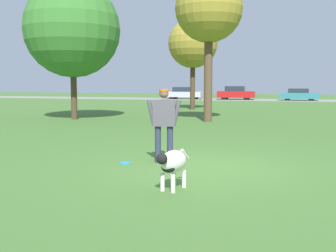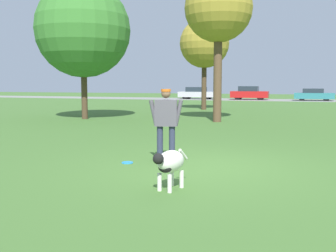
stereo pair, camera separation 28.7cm
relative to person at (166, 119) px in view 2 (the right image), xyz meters
The scene contains 11 objects.
ground_plane 1.26m from the person, 12.23° to the right, with size 120.00×120.00×0.00m, color #426B2D.
far_road_strip 34.80m from the person, 88.64° to the left, with size 120.00×6.00×0.01m.
person is the anchor object (origin of this frame).
dog 2.24m from the person, 68.58° to the right, with size 0.47×0.93×0.63m.
frisbee 1.24m from the person, 155.70° to the right, with size 0.24×0.24×0.02m.
tree_mid_center 10.17m from the person, 95.88° to the left, with size 2.94×2.94×6.41m.
tree_far_left 18.03m from the person, 101.82° to the left, with size 3.20×3.20×5.91m.
tree_near_left 11.75m from the person, 130.17° to the left, with size 4.48×4.48×6.45m.
parked_car_silver 35.90m from the person, 104.35° to the left, with size 4.11×1.98×1.34m.
parked_car_red 34.89m from the person, 95.11° to the left, with size 3.94×1.72×1.45m.
parked_car_teal 34.65m from the person, 84.45° to the left, with size 3.82×1.75×1.22m.
Camera 2 is at (1.99, -7.60, 1.67)m, focal length 42.00 mm.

